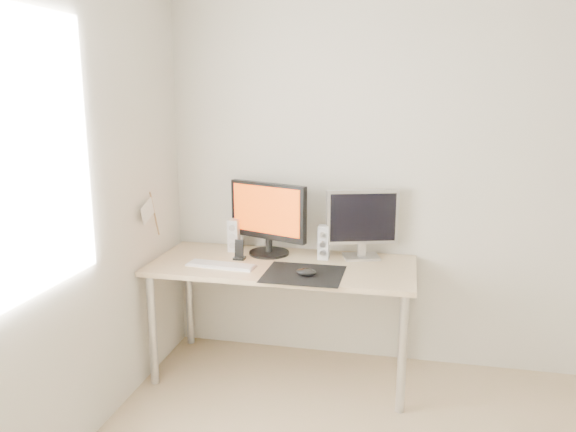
{
  "coord_description": "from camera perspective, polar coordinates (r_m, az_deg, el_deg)",
  "views": [
    {
      "loc": [
        -0.2,
        -1.82,
        1.76
      ],
      "look_at": [
        -0.91,
        1.46,
        1.01
      ],
      "focal_mm": 35.0,
      "sensor_mm": 36.0,
      "label": 1
    }
  ],
  "objects": [
    {
      "name": "desk",
      "position": [
        3.46,
        -0.56,
        -6.06
      ],
      "size": [
        1.6,
        0.7,
        0.73
      ],
      "color": "#D1B587",
      "rests_on": "ground"
    },
    {
      "name": "mousepad",
      "position": [
        3.24,
        1.59,
        -5.92
      ],
      "size": [
        0.45,
        0.4,
        0.0
      ],
      "primitive_type": "cube",
      "color": "black",
      "rests_on": "desk"
    },
    {
      "name": "wall_back",
      "position": [
        3.61,
        15.38,
        4.03
      ],
      "size": [
        3.5,
        0.0,
        3.5
      ],
      "primitive_type": "plane",
      "rotation": [
        1.57,
        0.0,
        0.0
      ],
      "color": "silver",
      "rests_on": "ground"
    },
    {
      "name": "speaker_right",
      "position": [
        3.5,
        3.65,
        -2.69
      ],
      "size": [
        0.07,
        0.08,
        0.21
      ],
      "color": "silver",
      "rests_on": "desk"
    },
    {
      "name": "keyboard",
      "position": [
        3.4,
        -6.81,
        -4.97
      ],
      "size": [
        0.43,
        0.15,
        0.02
      ],
      "color": "silver",
      "rests_on": "desk"
    },
    {
      "name": "speaker_left",
      "position": [
        3.69,
        -5.51,
        -1.96
      ],
      "size": [
        0.07,
        0.08,
        0.21
      ],
      "color": "white",
      "rests_on": "desk"
    },
    {
      "name": "pennant",
      "position": [
        3.48,
        -13.86,
        0.45
      ],
      "size": [
        0.01,
        0.23,
        0.29
      ],
      "color": "#A57F54",
      "rests_on": "wall_left"
    },
    {
      "name": "mouse",
      "position": [
        3.2,
        1.85,
        -5.72
      ],
      "size": [
        0.12,
        0.07,
        0.04
      ],
      "primitive_type": "ellipsoid",
      "color": "black",
      "rests_on": "mousepad"
    },
    {
      "name": "main_monitor",
      "position": [
        3.56,
        -2.05,
        0.01
      ],
      "size": [
        0.53,
        0.34,
        0.47
      ],
      "color": "black",
      "rests_on": "desk"
    },
    {
      "name": "phone_dock",
      "position": [
        3.52,
        -4.97,
        -3.8
      ],
      "size": [
        0.07,
        0.06,
        0.13
      ],
      "color": "black",
      "rests_on": "desk"
    },
    {
      "name": "second_monitor",
      "position": [
        3.51,
        7.56,
        -0.48
      ],
      "size": [
        0.44,
        0.22,
        0.43
      ],
      "color": "silver",
      "rests_on": "desk"
    }
  ]
}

